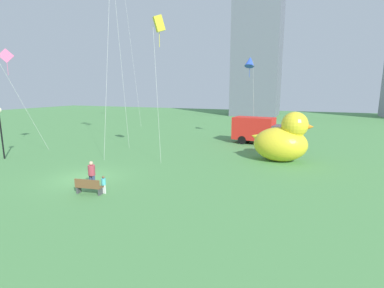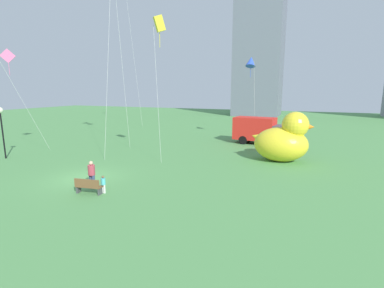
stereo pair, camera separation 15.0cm
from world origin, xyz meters
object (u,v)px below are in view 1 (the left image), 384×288
(person_adult, at_px, (92,174))
(kite_blue, at_px, (250,62))
(person_child, at_px, (104,184))
(giant_inflatable_duck, at_px, (283,140))
(kite_yellow, at_px, (159,24))
(park_bench, at_px, (88,186))
(box_truck, at_px, (260,131))
(kite_pink, at_px, (7,60))

(person_adult, height_order, kite_blue, kite_blue)
(person_child, distance_m, giant_inflatable_duck, 14.49)
(person_adult, xyz_separation_m, kite_yellow, (0.75, 7.27, 9.68))
(giant_inflatable_duck, height_order, kite_yellow, kite_yellow)
(person_child, xyz_separation_m, kite_yellow, (-0.42, 7.68, 10.03))
(park_bench, bearing_deg, person_adult, 119.56)
(giant_inflatable_duck, bearing_deg, kite_blue, 117.25)
(person_child, relative_size, box_truck, 0.17)
(box_truck, bearing_deg, person_adult, -110.69)
(person_adult, relative_size, kite_pink, 0.18)
(box_truck, relative_size, kite_pink, 0.65)
(box_truck, bearing_deg, person_child, -107.03)
(person_child, xyz_separation_m, giant_inflatable_duck, (8.64, 11.57, 1.18))
(person_child, relative_size, kite_yellow, 0.09)
(person_adult, bearing_deg, kite_yellow, 84.09)
(giant_inflatable_duck, distance_m, kite_pink, 25.16)
(giant_inflatable_duck, bearing_deg, kite_pink, -166.45)
(park_bench, xyz_separation_m, person_adult, (-0.49, 0.86, 0.45))
(kite_pink, bearing_deg, kite_yellow, 7.01)
(giant_inflatable_duck, distance_m, kite_yellow, 13.26)
(box_truck, xyz_separation_m, kite_blue, (-1.73, 2.03, 7.44))
(person_child, height_order, box_truck, box_truck)
(giant_inflatable_duck, relative_size, kite_blue, 0.51)
(person_child, relative_size, giant_inflatable_duck, 0.21)
(person_child, xyz_separation_m, box_truck, (5.70, 18.61, 0.88))
(person_adult, height_order, box_truck, box_truck)
(park_bench, relative_size, person_child, 1.54)
(box_truck, height_order, kite_pink, kite_pink)
(giant_inflatable_duck, distance_m, box_truck, 7.63)
(person_child, height_order, giant_inflatable_duck, giant_inflatable_duck)
(person_adult, xyz_separation_m, giant_inflatable_duck, (9.82, 11.17, 0.82))
(kite_pink, distance_m, kite_blue, 23.98)
(park_bench, xyz_separation_m, person_child, (0.68, 0.46, 0.09))
(person_adult, height_order, kite_pink, kite_pink)
(park_bench, bearing_deg, kite_blue, 77.55)
(box_truck, height_order, kite_blue, kite_blue)
(person_child, xyz_separation_m, kite_blue, (3.97, 20.64, 8.32))
(park_bench, distance_m, kite_blue, 23.19)
(giant_inflatable_duck, distance_m, kite_blue, 12.45)
(box_truck, bearing_deg, park_bench, -108.52)
(park_bench, relative_size, person_adult, 0.95)
(park_bench, bearing_deg, kite_pink, 155.98)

